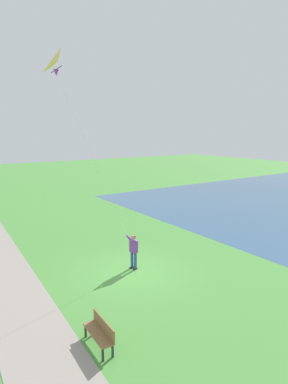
% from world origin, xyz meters
% --- Properties ---
extents(ground_plane, '(120.00, 120.00, 0.00)m').
position_xyz_m(ground_plane, '(0.00, 0.00, 0.00)').
color(ground_plane, '#4C8E3D').
extents(walkway_path, '(3.77, 32.07, 0.02)m').
position_xyz_m(walkway_path, '(5.27, 2.00, 0.01)').
color(walkway_path, gray).
rests_on(walkway_path, ground).
extents(person_kite_flyer, '(0.63, 0.51, 1.83)m').
position_xyz_m(person_kite_flyer, '(-0.31, -0.27, 1.05)').
color(person_kite_flyer, '#232328').
rests_on(person_kite_flyer, ground).
extents(flying_kite, '(3.47, 1.63, 7.87)m').
position_xyz_m(flying_kite, '(3.18, 0.46, 9.11)').
color(flying_kite, yellow).
extents(park_bench_near_walkway, '(0.50, 1.52, 0.88)m').
position_xyz_m(park_bench_near_walkway, '(3.68, 4.07, 0.51)').
color(park_bench_near_walkway, olive).
rests_on(park_bench_near_walkway, ground).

